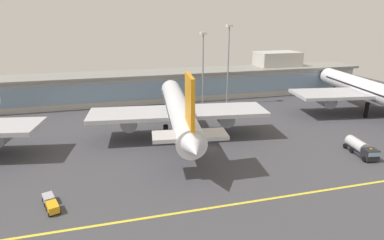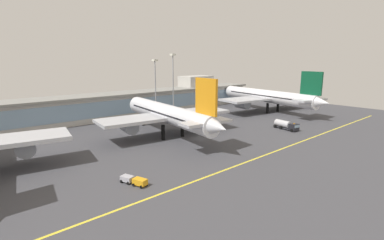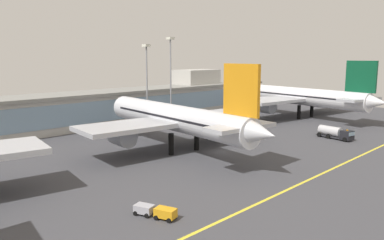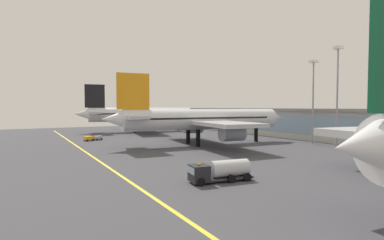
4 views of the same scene
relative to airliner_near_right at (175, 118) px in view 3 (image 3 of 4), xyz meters
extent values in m
plane|color=#424247|center=(5.42, -8.54, -6.80)|extent=(196.55, 196.55, 0.00)
cube|color=yellow|center=(5.42, -30.54, -6.79)|extent=(157.24, 0.50, 0.01)
cube|color=beige|center=(5.42, 37.72, -2.27)|extent=(140.40, 12.00, 9.07)
cube|color=#84A3BC|center=(5.42, 31.67, -1.81)|extent=(134.78, 0.20, 5.80)
cube|color=gray|center=(5.42, 37.72, 2.67)|extent=(143.40, 14.00, 0.80)
cube|color=beige|center=(47.54, 39.72, 5.27)|extent=(16.00, 10.00, 6.00)
cylinder|color=black|center=(-3.69, -2.78, -4.58)|extent=(1.10, 1.10, 4.44)
cylinder|color=black|center=(2.93, -3.57, -4.58)|extent=(1.10, 1.10, 4.44)
cylinder|color=black|center=(2.07, 17.26, -4.58)|extent=(1.10, 1.10, 4.44)
cylinder|color=silver|center=(0.05, 0.38, 0.14)|extent=(10.85, 45.08, 5.55)
cone|color=silver|center=(2.91, 24.24, 0.14)|extent=(5.83, 5.59, 5.28)
cone|color=silver|center=(-2.85, -23.76, 0.56)|extent=(5.42, 6.63, 4.72)
cube|color=#84A3BC|center=(2.50, 20.81, 1.12)|extent=(4.60, 4.36, 1.67)
cube|color=black|center=(0.05, 0.38, 0.56)|extent=(10.05, 37.98, 0.44)
cube|color=#B7BAC1|center=(0.05, 0.38, -0.55)|extent=(42.65, 15.63, 0.89)
cylinder|color=#999EA8|center=(-11.34, 3.37, -2.74)|extent=(4.55, 6.24, 3.89)
cylinder|color=#999EA8|center=(11.82, 0.58, -2.74)|extent=(4.55, 6.24, 3.89)
cube|color=orange|center=(-2.30, -19.17, 7.36)|extent=(1.62, 8.08, 8.89)
cube|color=#B7BAC1|center=(-2.30, -19.17, 0.98)|extent=(13.82, 6.48, 0.71)
cylinder|color=black|center=(55.66, 1.71, -4.56)|extent=(1.10, 1.10, 4.47)
cylinder|color=black|center=(62.29, 0.71, -4.56)|extent=(1.10, 1.10, 4.47)
cylinder|color=black|center=(62.46, 24.21, -4.56)|extent=(1.10, 1.10, 4.47)
cylinder|color=white|center=(59.58, 5.21, 0.18)|extent=(13.10, 50.84, 5.58)
cone|color=white|center=(63.62, 31.87, 0.18)|extent=(6.00, 5.76, 5.30)
cone|color=white|center=(55.50, -21.72, 0.60)|extent=(5.61, 6.78, 4.75)
cube|color=#84A3BC|center=(63.07, 28.21, 1.16)|extent=(4.73, 4.49, 1.68)
cube|color=black|center=(59.58, 5.21, 0.60)|extent=(11.94, 42.84, 0.45)
cube|color=#B7BAC1|center=(59.58, 5.21, -0.52)|extent=(47.16, 18.88, 0.89)
cylinder|color=#999EA8|center=(47.16, 8.94, -2.72)|extent=(4.85, 7.09, 3.91)
cylinder|color=#999EA8|center=(72.55, 5.09, -2.72)|extent=(4.85, 7.09, 3.91)
cube|color=#0C4C2D|center=(56.25, -16.79, 7.44)|extent=(2.03, 9.10, 8.93)
cube|color=#B7BAC1|center=(56.25, -16.79, 1.02)|extent=(15.34, 7.70, 0.71)
cylinder|color=black|center=(35.60, -23.32, -6.25)|extent=(0.47, 1.13, 1.10)
cylinder|color=black|center=(33.03, -22.92, -6.25)|extent=(0.47, 1.13, 1.10)
cylinder|color=black|center=(36.30, -18.88, -6.25)|extent=(0.47, 1.13, 1.10)
cylinder|color=black|center=(33.73, -18.47, -6.25)|extent=(0.47, 1.13, 1.10)
cylinder|color=black|center=(36.69, -16.39, -6.25)|extent=(0.47, 1.13, 1.10)
cylinder|color=black|center=(34.13, -15.98, -6.25)|extent=(0.47, 1.13, 1.10)
cube|color=#2D2D33|center=(34.99, -18.85, -6.35)|extent=(3.49, 7.83, 0.30)
cube|color=black|center=(34.36, -22.85, -5.40)|extent=(2.93, 2.72, 2.20)
cube|color=#84A3BC|center=(34.36, -22.85, -4.91)|extent=(2.84, 2.79, 0.88)
cylinder|color=silver|center=(35.07, -18.32, -5.05)|extent=(3.14, 5.87, 2.30)
cube|color=orange|center=(34.36, -22.85, -4.18)|extent=(0.30, 0.40, 0.20)
cylinder|color=black|center=(-24.14, -26.03, -6.50)|extent=(0.38, 0.63, 0.60)
cylinder|color=black|center=(-25.56, -26.50, -6.50)|extent=(0.38, 0.63, 0.60)
cylinder|color=black|center=(-24.72, -24.30, -6.50)|extent=(0.38, 0.63, 0.60)
cylinder|color=black|center=(-26.14, -24.78, -6.50)|extent=(0.38, 0.63, 0.60)
cube|color=orange|center=(-25.14, -25.40, -5.95)|extent=(2.25, 2.94, 1.10)
cylinder|color=black|center=(-25.15, -23.02, -6.50)|extent=(0.36, 0.63, 0.60)
cylinder|color=black|center=(-26.57, -23.50, -6.50)|extent=(0.36, 0.63, 0.60)
cylinder|color=black|center=(-25.69, -21.43, -6.50)|extent=(0.36, 0.63, 0.60)
cylinder|color=black|center=(-27.11, -21.91, -6.50)|extent=(0.36, 0.63, 0.60)
cube|color=#A8A8B2|center=(-26.13, -22.46, -6.00)|extent=(2.19, 2.75, 1.00)
cube|color=#2D2D33|center=(-25.65, -23.89, -6.35)|extent=(0.29, 0.60, 0.08)
cylinder|color=gray|center=(22.16, 25.80, 5.59)|extent=(0.44, 0.44, 24.77)
cube|color=silver|center=(22.16, 25.80, 18.32)|extent=(1.80, 1.80, 0.70)
cylinder|color=gray|center=(14.14, 27.08, 4.48)|extent=(0.44, 0.44, 22.55)
cube|color=silver|center=(14.14, 27.08, 16.10)|extent=(1.80, 1.80, 0.70)
camera|label=1|loc=(-15.88, -71.15, 21.28)|focal=30.19mm
camera|label=2|loc=(-49.91, -68.19, 15.93)|focal=26.37mm
camera|label=3|loc=(-54.17, -58.73, 12.92)|focal=35.55mm
camera|label=4|loc=(67.28, -43.36, 3.41)|focal=27.40mm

